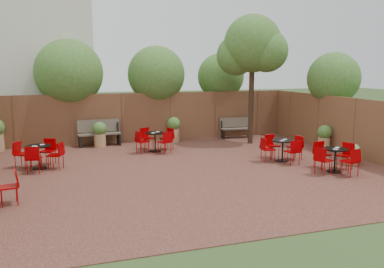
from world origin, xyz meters
name	(u,v)px	position (x,y,z in m)	size (l,w,h in m)	color
ground	(184,171)	(0.00, 0.00, 0.00)	(80.00, 80.00, 0.00)	#354F23
courtyard_paving	(184,170)	(0.00, 0.00, 0.01)	(12.00, 10.00, 0.02)	#3B1C18
fence_back	(148,117)	(0.00, 5.00, 1.00)	(12.00, 0.08, 2.00)	#502C1D
fence_right	(354,128)	(6.00, 0.00, 1.00)	(0.08, 10.00, 2.00)	#502C1D
neighbour_building	(30,44)	(-4.50, 8.00, 4.00)	(5.00, 4.00, 8.00)	beige
overhang_foliage	(82,76)	(-2.65, 2.58, 2.72)	(15.58, 10.82, 2.66)	#396621
courtyard_tree	(252,48)	(3.77, 3.27, 3.75)	(2.49, 2.39, 5.01)	black
park_bench_left	(99,132)	(-2.01, 4.63, 0.53)	(1.66, 0.67, 1.00)	brown
park_bench_right	(236,127)	(3.76, 4.62, 0.46)	(1.42, 0.54, 0.86)	brown
bistro_tables	(170,156)	(-0.35, 0.27, 0.42)	(10.54, 6.08, 0.81)	black
planters	(122,133)	(-1.24, 3.91, 0.59)	(11.88, 4.18, 1.18)	#A47952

